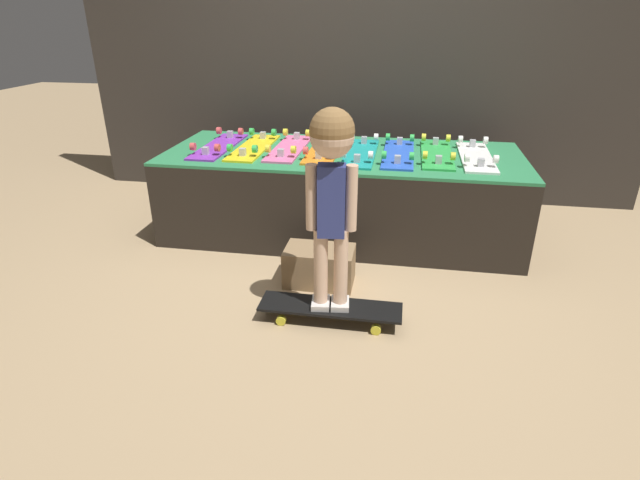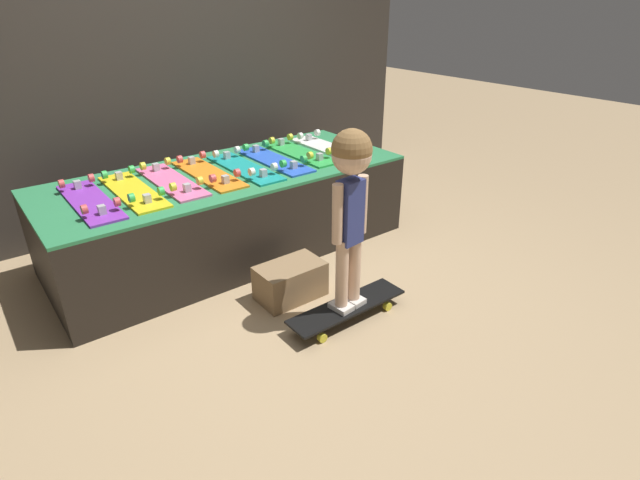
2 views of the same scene
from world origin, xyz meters
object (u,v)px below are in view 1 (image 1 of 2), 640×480
Objects in this scene: skateboard_green_on_rack at (437,153)px; skateboard_on_floor at (330,308)px; skateboard_purple_on_rack at (219,145)px; skateboard_orange_on_rack at (325,149)px; storage_box at (319,266)px; skateboard_yellow_on_rack at (254,146)px; skateboard_pink_on_rack at (289,147)px; skateboard_white_on_rack at (476,156)px; child at (332,174)px; skateboard_teal_on_rack at (361,152)px; skateboard_blue_on_rack at (398,153)px.

skateboard_green_on_rack is 1.01× the size of skateboard_on_floor.
skateboard_purple_on_rack is 1.00× the size of skateboard_orange_on_rack.
skateboard_yellow_on_rack is at bearing 127.98° from storage_box.
skateboard_yellow_on_rack and skateboard_orange_on_rack have the same top height.
skateboard_pink_on_rack is 1.30m from skateboard_white_on_rack.
skateboard_green_on_rack is at bearing 1.66° from skateboard_purple_on_rack.
skateboard_yellow_on_rack and skateboard_green_on_rack have the same top height.
storage_box is (-0.13, 0.40, -0.70)m from child.
skateboard_green_on_rack is at bearing 6.44° from skateboard_teal_on_rack.
skateboard_teal_on_rack is 1.29m from skateboard_on_floor.
skateboard_teal_on_rack is 1.18m from child.
skateboard_white_on_rack is 1.01× the size of skateboard_on_floor.
skateboard_pink_on_rack is 1.01× the size of skateboard_on_floor.
skateboard_white_on_rack is at bearing 49.69° from child.
storage_box is (-0.68, -0.83, -0.51)m from skateboard_green_on_rack.
skateboard_orange_on_rack is 0.52m from skateboard_blue_on_rack.
skateboard_on_floor is at bearing -114.12° from skateboard_green_on_rack.
skateboard_on_floor is (-0.29, -1.19, -0.55)m from skateboard_blue_on_rack.
skateboard_white_on_rack is at bearing -0.60° from skateboard_pink_on_rack.
child is (0.49, -1.22, 0.19)m from skateboard_pink_on_rack.
skateboard_orange_on_rack is 0.78m from skateboard_green_on_rack.
skateboard_blue_on_rack is at bearing -2.25° from skateboard_pink_on_rack.
skateboard_pink_on_rack is at bearing 111.93° from skateboard_on_floor.
skateboard_pink_on_rack and skateboard_green_on_rack have the same top height.
skateboard_on_floor is (1.01, -1.18, -0.55)m from skateboard_purple_on_rack.
skateboard_pink_on_rack is at bearing 174.60° from skateboard_teal_on_rack.
skateboard_on_floor is at bearing -79.22° from skateboard_orange_on_rack.
skateboard_purple_on_rack is 1.00× the size of skateboard_yellow_on_rack.
skateboard_pink_on_rack is at bearing 113.81° from storage_box.
skateboard_purple_on_rack is 0.52m from skateboard_pink_on_rack.
child reaches higher than storage_box.
skateboard_on_floor is at bearing -123.91° from skateboard_white_on_rack.
skateboard_pink_on_rack is (0.26, 0.02, 0.00)m from skateboard_yellow_on_rack.
skateboard_purple_on_rack is at bearing -179.77° from skateboard_blue_on_rack.
skateboard_orange_on_rack reaches higher than storage_box.
skateboard_teal_on_rack is 1.86× the size of storage_box.
skateboard_teal_on_rack is at bearing 88.54° from skateboard_on_floor.
skateboard_yellow_on_rack is 1.56m from skateboard_white_on_rack.
skateboard_pink_on_rack is 1.00× the size of skateboard_green_on_rack.
child is at bearing -49.49° from skateboard_purple_on_rack.
skateboard_orange_on_rack is 1.86× the size of storage_box.
skateboard_orange_on_rack is (0.26, -0.01, 0.00)m from skateboard_pink_on_rack.
skateboard_green_on_rack is at bearing 1.28° from skateboard_orange_on_rack.
storage_box is (-0.13, 0.40, 0.04)m from skateboard_on_floor.
skateboard_pink_on_rack is 1.00× the size of skateboard_teal_on_rack.
storage_box is (-0.16, -0.77, -0.51)m from skateboard_teal_on_rack.
skateboard_pink_on_rack is 1.86× the size of storage_box.
skateboard_white_on_rack is at bearing 40.78° from storage_box.
skateboard_teal_on_rack is at bearing 78.50° from storage_box.
storage_box is at bearing -117.80° from skateboard_blue_on_rack.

